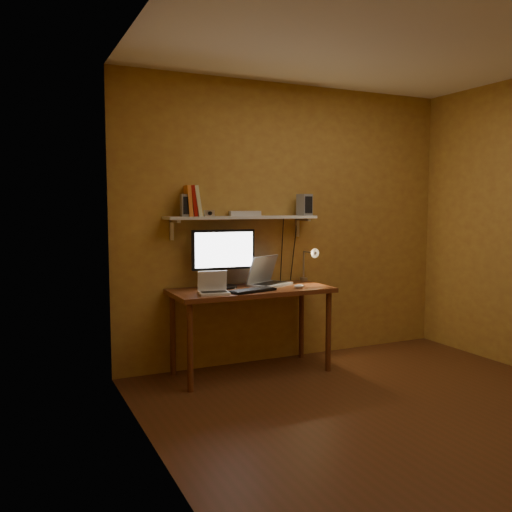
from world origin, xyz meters
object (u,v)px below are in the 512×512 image
desk_lamp (310,260)px  shelf_camera (209,213)px  netbook (213,287)px  desk (251,298)px  mouse (299,286)px  laptop (267,277)px  keyboard (253,290)px  wall_shelf (242,218)px  router (245,213)px  speaker_right (305,205)px  speaker_left (187,205)px  monitor (224,255)px

desk_lamp → shelf_camera: 1.09m
netbook → shelf_camera: shelf_camera is taller
desk → mouse: 0.43m
laptop → keyboard: (-0.27, -0.29, -0.06)m
shelf_camera → wall_shelf: bearing=9.1°
desk → laptop: laptop is taller
mouse → router: bearing=141.4°
mouse → shelf_camera: (-0.72, 0.30, 0.64)m
desk_lamp → speaker_right: speaker_right is taller
shelf_camera → desk_lamp: bearing=-0.9°
desk → router: (0.03, 0.20, 0.73)m
wall_shelf → shelf_camera: bearing=-170.9°
speaker_left → mouse: bearing=-14.2°
mouse → shelf_camera: size_ratio=1.01×
monitor → keyboard: size_ratio=1.37×
laptop → netbook: size_ratio=1.70×
keyboard → wall_shelf: bearing=66.1°
monitor → laptop: (0.41, -0.01, -0.22)m
desk_lamp → laptop: bearing=179.7°
speaker_right → router: 0.62m
desk → laptop: bearing=31.5°
netbook → speaker_right: speaker_right is taller
keyboard → router: size_ratio=1.53×
wall_shelf → netbook: 0.75m
laptop → mouse: 0.34m
keyboard → desk: bearing=55.3°
laptop → desk_lamp: (0.45, -0.00, 0.14)m
wall_shelf → keyboard: (-0.06, -0.36, -0.60)m
desk_lamp → speaker_right: (-0.02, 0.07, 0.52)m
wall_shelf → shelf_camera: shelf_camera is taller
mouse → speaker_left: bearing=164.9°
speaker_left → desk: bearing=-13.2°
keyboard → router: (0.09, 0.36, 0.64)m
desk_lamp → speaker_right: bearing=105.1°
keyboard → speaker_left: 0.91m
keyboard → speaker_right: (0.70, 0.37, 0.71)m
desk_lamp → router: 0.77m
laptop → keyboard: 0.41m
laptop → netbook: 0.66m
desk_lamp → desk: bearing=-169.2°
desk_lamp → shelf_camera: bearing=179.1°
shelf_camera → monitor: bearing=-3.2°
netbook → speaker_right: 1.28m
netbook → wall_shelf: bearing=47.8°
monitor → netbook: size_ratio=2.12×
netbook → shelf_camera: size_ratio=2.91×
desk → netbook: netbook is taller
laptop → shelf_camera: bearing=150.0°
wall_shelf → speaker_right: speaker_right is taller
netbook → desk: bearing=26.5°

